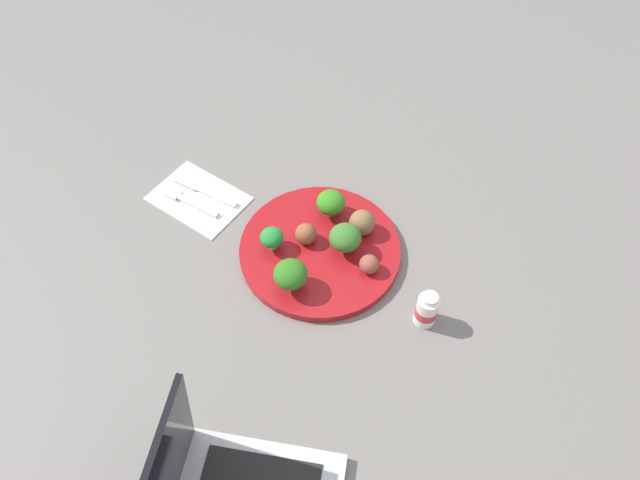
{
  "coord_description": "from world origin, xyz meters",
  "views": [
    {
      "loc": [
        -0.3,
        0.51,
        0.82
      ],
      "look_at": [
        0.0,
        0.0,
        0.04
      ],
      "focal_mm": 32.46,
      "sensor_mm": 36.0,
      "label": 1
    }
  ],
  "objects_px": {
    "broccoli_floret_center": "(288,273)",
    "knife": "(202,189)",
    "broccoli_floret_back_left": "(272,238)",
    "meatball_mid_left": "(306,234)",
    "meatball_back_right": "(369,264)",
    "broccoli_floret_mid_left": "(345,238)",
    "napkin": "(199,198)",
    "yogurt_bottle": "(427,310)",
    "broccoli_floret_near_rim": "(331,203)",
    "plate": "(320,250)",
    "meatball_back_left": "(362,223)",
    "fork": "(188,201)"
  },
  "relations": [
    {
      "from": "broccoli_floret_center",
      "to": "knife",
      "type": "distance_m",
      "value": 0.28
    },
    {
      "from": "broccoli_floret_back_left",
      "to": "broccoli_floret_center",
      "type": "height_order",
      "value": "broccoli_floret_center"
    },
    {
      "from": "meatball_mid_left",
      "to": "meatball_back_right",
      "type": "height_order",
      "value": "meatball_mid_left"
    },
    {
      "from": "broccoli_floret_center",
      "to": "broccoli_floret_mid_left",
      "type": "relative_size",
      "value": 1.05
    },
    {
      "from": "napkin",
      "to": "yogurt_bottle",
      "type": "xyz_separation_m",
      "value": [
        -0.47,
        0.02,
        0.03
      ]
    },
    {
      "from": "broccoli_floret_near_rim",
      "to": "yogurt_bottle",
      "type": "xyz_separation_m",
      "value": [
        -0.23,
        0.1,
        -0.01
      ]
    },
    {
      "from": "plate",
      "to": "meatball_back_right",
      "type": "xyz_separation_m",
      "value": [
        -0.09,
        0.0,
        0.02
      ]
    },
    {
      "from": "broccoli_floret_mid_left",
      "to": "broccoli_floret_near_rim",
      "type": "height_order",
      "value": "broccoli_floret_mid_left"
    },
    {
      "from": "broccoli_floret_center",
      "to": "meatball_back_left",
      "type": "relative_size",
      "value": 1.28
    },
    {
      "from": "broccoli_floret_mid_left",
      "to": "fork",
      "type": "xyz_separation_m",
      "value": [
        0.31,
        0.04,
        -0.04
      ]
    },
    {
      "from": "fork",
      "to": "napkin",
      "type": "bearing_deg",
      "value": -117.25
    },
    {
      "from": "knife",
      "to": "broccoli_floret_center",
      "type": "bearing_deg",
      "value": 158.48
    },
    {
      "from": "broccoli_floret_mid_left",
      "to": "napkin",
      "type": "xyz_separation_m",
      "value": [
        0.3,
        0.03,
        -0.05
      ]
    },
    {
      "from": "broccoli_floret_near_rim",
      "to": "fork",
      "type": "relative_size",
      "value": 0.43
    },
    {
      "from": "broccoli_floret_back_left",
      "to": "meatball_mid_left",
      "type": "xyz_separation_m",
      "value": [
        -0.04,
        -0.04,
        -0.01
      ]
    },
    {
      "from": "yogurt_bottle",
      "to": "broccoli_floret_center",
      "type": "bearing_deg",
      "value": 16.0
    },
    {
      "from": "plate",
      "to": "broccoli_floret_center",
      "type": "xyz_separation_m",
      "value": [
        0.0,
        0.09,
        0.04
      ]
    },
    {
      "from": "meatball_mid_left",
      "to": "napkin",
      "type": "distance_m",
      "value": 0.23
    },
    {
      "from": "plate",
      "to": "yogurt_bottle",
      "type": "distance_m",
      "value": 0.22
    },
    {
      "from": "meatball_back_left",
      "to": "knife",
      "type": "distance_m",
      "value": 0.32
    },
    {
      "from": "meatball_back_right",
      "to": "knife",
      "type": "distance_m",
      "value": 0.36
    },
    {
      "from": "meatball_back_right",
      "to": "knife",
      "type": "xyz_separation_m",
      "value": [
        0.36,
        -0.01,
        -0.03
      ]
    },
    {
      "from": "meatball_mid_left",
      "to": "meatball_back_left",
      "type": "xyz_separation_m",
      "value": [
        -0.07,
        -0.07,
        0.0
      ]
    },
    {
      "from": "meatball_mid_left",
      "to": "broccoli_floret_near_rim",
      "type": "bearing_deg",
      "value": -95.8
    },
    {
      "from": "plate",
      "to": "yogurt_bottle",
      "type": "height_order",
      "value": "yogurt_bottle"
    },
    {
      "from": "plate",
      "to": "yogurt_bottle",
      "type": "xyz_separation_m",
      "value": [
        -0.21,
        0.03,
        0.02
      ]
    },
    {
      "from": "broccoli_floret_center",
      "to": "yogurt_bottle",
      "type": "xyz_separation_m",
      "value": [
        -0.22,
        -0.06,
        -0.02
      ]
    },
    {
      "from": "knife",
      "to": "broccoli_floret_back_left",
      "type": "bearing_deg",
      "value": 165.41
    },
    {
      "from": "broccoli_floret_near_rim",
      "to": "meatball_back_left",
      "type": "height_order",
      "value": "broccoli_floret_near_rim"
    },
    {
      "from": "fork",
      "to": "yogurt_bottle",
      "type": "height_order",
      "value": "yogurt_bottle"
    },
    {
      "from": "broccoli_floret_center",
      "to": "broccoli_floret_near_rim",
      "type": "relative_size",
      "value": 1.12
    },
    {
      "from": "broccoli_floret_near_rim",
      "to": "knife",
      "type": "xyz_separation_m",
      "value": [
        0.24,
        0.06,
        -0.04
      ]
    },
    {
      "from": "knife",
      "to": "yogurt_bottle",
      "type": "xyz_separation_m",
      "value": [
        -0.48,
        0.04,
        0.02
      ]
    },
    {
      "from": "broccoli_floret_center",
      "to": "broccoli_floret_near_rim",
      "type": "distance_m",
      "value": 0.17
    },
    {
      "from": "plate",
      "to": "broccoli_floret_near_rim",
      "type": "bearing_deg",
      "value": -74.22
    },
    {
      "from": "fork",
      "to": "broccoli_floret_near_rim",
      "type": "bearing_deg",
      "value": -158.04
    },
    {
      "from": "broccoli_floret_back_left",
      "to": "meatball_back_right",
      "type": "relative_size",
      "value": 1.31
    },
    {
      "from": "broccoli_floret_mid_left",
      "to": "knife",
      "type": "bearing_deg",
      "value": 1.37
    },
    {
      "from": "meatball_back_right",
      "to": "fork",
      "type": "height_order",
      "value": "meatball_back_right"
    },
    {
      "from": "napkin",
      "to": "knife",
      "type": "xyz_separation_m",
      "value": [
        0.01,
        -0.02,
        0.0
      ]
    },
    {
      "from": "broccoli_floret_back_left",
      "to": "knife",
      "type": "xyz_separation_m",
      "value": [
        0.19,
        -0.05,
        -0.03
      ]
    },
    {
      "from": "broccoli_floret_back_left",
      "to": "broccoli_floret_center",
      "type": "distance_m",
      "value": 0.08
    },
    {
      "from": "broccoli_floret_mid_left",
      "to": "meatball_back_right",
      "type": "xyz_separation_m",
      "value": [
        -0.05,
        0.02,
        -0.02
      ]
    },
    {
      "from": "broccoli_floret_back_left",
      "to": "knife",
      "type": "height_order",
      "value": "broccoli_floret_back_left"
    },
    {
      "from": "meatball_back_left",
      "to": "napkin",
      "type": "distance_m",
      "value": 0.32
    },
    {
      "from": "plate",
      "to": "broccoli_floret_back_left",
      "type": "relative_size",
      "value": 6.48
    },
    {
      "from": "plate",
      "to": "broccoli_floret_mid_left",
      "type": "bearing_deg",
      "value": -157.07
    },
    {
      "from": "broccoli_floret_near_rim",
      "to": "knife",
      "type": "height_order",
      "value": "broccoli_floret_near_rim"
    },
    {
      "from": "broccoli_floret_near_rim",
      "to": "meatball_back_right",
      "type": "bearing_deg",
      "value": 147.22
    },
    {
      "from": "napkin",
      "to": "meatball_back_left",
      "type": "bearing_deg",
      "value": -165.96
    }
  ]
}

